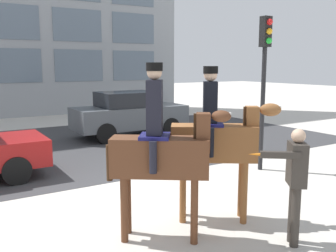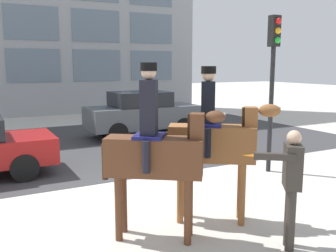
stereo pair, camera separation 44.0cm
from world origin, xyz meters
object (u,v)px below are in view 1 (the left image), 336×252
mounted_horse_companion (216,139)px  pedestrian_bystander (295,177)px  traffic_light (265,68)px  street_car_far_lane (129,113)px  mounted_horse_lead (162,151)px

mounted_horse_companion → pedestrian_bystander: 1.43m
mounted_horse_companion → traffic_light: size_ratio=0.69×
pedestrian_bystander → street_car_far_lane: pedestrian_bystander is taller
pedestrian_bystander → mounted_horse_companion: bearing=-36.0°
mounted_horse_lead → pedestrian_bystander: size_ratio=1.53×
traffic_light → pedestrian_bystander: bearing=-128.8°
pedestrian_bystander → street_car_far_lane: (1.65, 8.95, -0.16)m
pedestrian_bystander → traffic_light: (2.53, 3.15, 1.52)m
street_car_far_lane → pedestrian_bystander: bearing=-100.4°
mounted_horse_lead → pedestrian_bystander: (1.54, -1.17, -0.34)m
pedestrian_bystander → street_car_far_lane: 9.10m
mounted_horse_lead → street_car_far_lane: mounted_horse_lead is taller
street_car_far_lane → mounted_horse_companion: bearing=-105.0°
mounted_horse_lead → traffic_light: size_ratio=0.70×
street_car_far_lane → traffic_light: bearing=-81.4°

